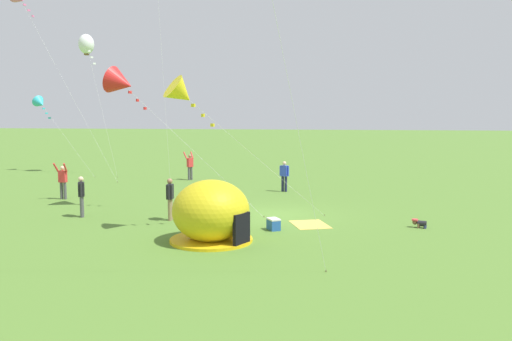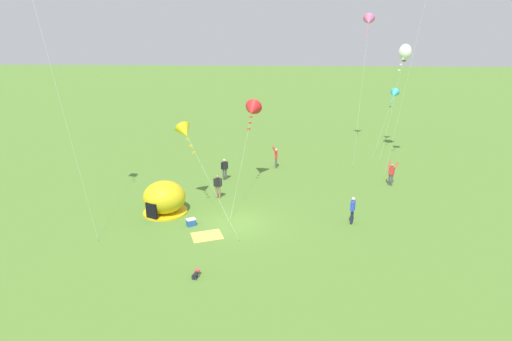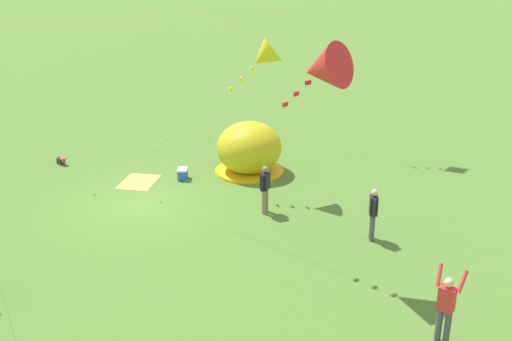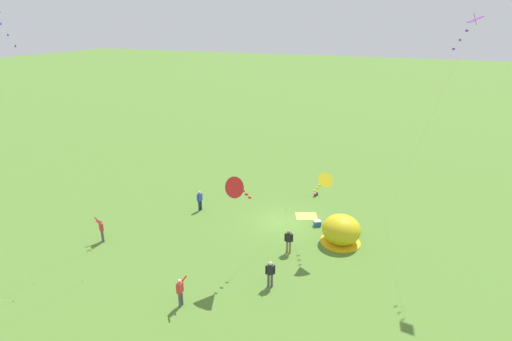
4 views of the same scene
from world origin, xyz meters
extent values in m
plane|color=#517A2D|center=(0.00, 0.00, 0.00)|extent=(300.00, 300.00, 0.00)
ellipsoid|color=gold|center=(-4.86, 1.41, 1.05)|extent=(2.70, 2.60, 2.10)
cylinder|color=yellow|center=(-4.86, 1.41, 0.05)|extent=(2.81, 2.81, 0.10)
cube|color=black|center=(-5.36, 0.24, 0.55)|extent=(0.78, 0.43, 1.10)
cube|color=gold|center=(-1.58, -1.65, 0.01)|extent=(2.06, 1.84, 0.01)
cube|color=#2659B2|center=(-2.77, -0.39, 0.19)|extent=(0.63, 0.59, 0.38)
cube|color=white|center=(-2.77, -0.39, 0.41)|extent=(0.64, 0.60, 0.06)
cylinder|color=black|center=(-1.35, -5.87, 0.17)|extent=(0.29, 0.36, 0.22)
sphere|color=brown|center=(-1.28, -5.62, 0.20)|extent=(0.19, 0.19, 0.19)
cylinder|color=#D83F3F|center=(-1.28, -5.62, 0.29)|extent=(0.24, 0.24, 0.06)
cylinder|color=brown|center=(-1.41, -5.73, 0.09)|extent=(0.07, 0.07, 0.17)
cylinder|color=brown|center=(-1.22, -5.78, 0.09)|extent=(0.07, 0.07, 0.17)
cylinder|color=navy|center=(-1.45, -5.97, 0.07)|extent=(0.09, 0.09, 0.13)
cylinder|color=navy|center=(-1.30, -6.01, 0.07)|extent=(0.09, 0.09, 0.13)
cylinder|color=#4C4C51|center=(10.82, 7.54, 0.44)|extent=(0.15, 0.15, 0.88)
cylinder|color=#4C4C51|center=(10.98, 7.42, 0.44)|extent=(0.15, 0.15, 0.88)
cube|color=red|center=(10.90, 7.48, 1.18)|extent=(0.45, 0.42, 0.60)
sphere|color=#9E7051|center=(10.90, 7.48, 1.61)|extent=(0.22, 0.22, 0.22)
cylinder|color=red|center=(10.78, 7.76, 1.64)|extent=(0.25, 0.38, 0.50)
cylinder|color=red|center=(11.21, 7.44, 1.64)|extent=(0.33, 0.33, 0.50)
cylinder|color=#4C4C51|center=(2.09, 11.22, 0.44)|extent=(0.15, 0.15, 0.88)
cylinder|color=#4C4C51|center=(2.09, 11.42, 0.44)|extent=(0.15, 0.15, 0.88)
cube|color=red|center=(2.09, 11.32, 1.18)|extent=(0.25, 0.38, 0.60)
sphere|color=beige|center=(2.09, 11.32, 1.61)|extent=(0.22, 0.22, 0.22)
cylinder|color=red|center=(1.94, 11.06, 1.64)|extent=(0.39, 0.15, 0.50)
cylinder|color=red|center=(1.95, 11.59, 1.64)|extent=(0.39, 0.16, 0.50)
cylinder|color=#4C4C51|center=(-2.00, 7.88, 0.44)|extent=(0.15, 0.15, 0.88)
cylinder|color=#4C4C51|center=(-1.83, 7.97, 0.44)|extent=(0.15, 0.15, 0.88)
cube|color=black|center=(-1.92, 7.93, 1.18)|extent=(0.45, 0.39, 0.60)
sphere|color=beige|center=(-1.92, 7.93, 1.61)|extent=(0.22, 0.22, 0.22)
cylinder|color=black|center=(-2.14, 7.81, 1.18)|extent=(0.09, 0.09, 0.58)
cylinder|color=black|center=(-1.69, 8.04, 1.18)|extent=(0.09, 0.09, 0.58)
cylinder|color=#8C7251|center=(-1.93, 4.01, 0.44)|extent=(0.15, 0.15, 0.88)
cylinder|color=#8C7251|center=(-1.73, 4.04, 0.44)|extent=(0.15, 0.15, 0.88)
cube|color=black|center=(-1.83, 4.03, 1.18)|extent=(0.41, 0.29, 0.60)
sphere|color=#9E7051|center=(-1.83, 4.03, 1.61)|extent=(0.22, 0.22, 0.22)
cylinder|color=black|center=(-2.08, 3.99, 1.18)|extent=(0.09, 0.09, 0.58)
cylinder|color=black|center=(-1.58, 4.06, 1.18)|extent=(0.09, 0.09, 0.58)
cylinder|color=#1E2347|center=(6.93, 0.65, 0.44)|extent=(0.15, 0.15, 0.88)
cylinder|color=#1E2347|center=(6.86, 0.46, 0.44)|extent=(0.15, 0.15, 0.88)
cube|color=blue|center=(6.89, 0.55, 1.18)|extent=(0.35, 0.44, 0.60)
sphere|color=beige|center=(6.89, 0.55, 1.61)|extent=(0.22, 0.22, 0.22)
cylinder|color=blue|center=(6.98, 0.79, 1.18)|extent=(0.09, 0.09, 0.58)
cylinder|color=blue|center=(6.81, 0.32, 1.18)|extent=(0.09, 0.09, 0.58)
cylinder|color=silver|center=(12.52, 17.54, 2.64)|extent=(2.98, 6.03, 5.28)
cylinder|color=brown|center=(11.03, 14.53, 0.03)|extent=(0.03, 0.03, 0.06)
cone|color=#33B7D1|center=(14.01, 20.55, 5.27)|extent=(1.33, 1.42, 1.18)
cube|color=#33B7D1|center=(13.81, 20.15, 4.85)|extent=(0.20, 0.15, 0.12)
cube|color=#33B7D1|center=(13.64, 19.82, 4.49)|extent=(0.19, 0.18, 0.12)
cube|color=#33B7D1|center=(13.48, 19.48, 4.14)|extent=(0.19, 0.17, 0.12)
cylinder|color=silver|center=(12.34, 14.55, 4.77)|extent=(2.10, 3.24, 9.54)
cylinder|color=brown|center=(11.30, 12.94, 0.03)|extent=(0.03, 0.03, 0.06)
ellipsoid|color=white|center=(13.38, 16.16, 9.53)|extent=(1.12, 1.12, 1.43)
cube|color=brown|center=(13.38, 16.16, 8.83)|extent=(0.28, 0.28, 0.20)
cube|color=white|center=(13.16, 15.83, 8.98)|extent=(0.16, 0.20, 0.12)
cube|color=white|center=(12.98, 15.54, 8.52)|extent=(0.19, 0.17, 0.12)
cube|color=white|center=(12.79, 15.25, 8.05)|extent=(0.19, 0.17, 0.12)
cylinder|color=brown|center=(-7.51, -2.60, 0.03)|extent=(0.03, 0.03, 0.06)
cylinder|color=silver|center=(-1.67, 0.36, 2.52)|extent=(3.99, 4.94, 5.04)
cylinder|color=brown|center=(0.32, -2.10, 0.03)|extent=(0.03, 0.03, 0.06)
cone|color=yellow|center=(-3.66, 2.83, 5.04)|extent=(1.58, 1.62, 1.30)
cube|color=yellow|center=(-3.38, 2.48, 4.62)|extent=(0.16, 0.20, 0.12)
cube|color=yellow|center=(-3.15, 2.19, 4.26)|extent=(0.19, 0.18, 0.12)
cube|color=yellow|center=(-2.91, 1.90, 3.90)|extent=(0.18, 0.19, 0.12)
cylinder|color=silver|center=(9.69, 15.55, 6.16)|extent=(1.82, 7.77, 12.33)
cylinder|color=brown|center=(8.78, 11.68, 0.03)|extent=(0.03, 0.03, 0.06)
cube|color=pink|center=(10.49, 19.02, 11.84)|extent=(0.21, 0.14, 0.12)
cube|color=pink|center=(10.41, 18.66, 11.43)|extent=(0.20, 0.16, 0.12)
cube|color=pink|center=(10.33, 18.31, 11.02)|extent=(0.20, 0.07, 0.12)
cylinder|color=silver|center=(-0.08, 3.74, 2.87)|extent=(0.90, 6.73, 5.74)
cylinder|color=brown|center=(-0.53, 0.38, 0.03)|extent=(0.03, 0.03, 0.06)
cone|color=red|center=(0.36, 7.10, 5.73)|extent=(1.42, 1.57, 1.52)
cube|color=red|center=(0.31, 6.66, 5.31)|extent=(0.21, 0.10, 0.12)
cube|color=red|center=(0.26, 6.29, 4.94)|extent=(0.20, 0.07, 0.12)
cube|color=red|center=(0.21, 5.91, 4.58)|extent=(0.20, 0.08, 0.12)
cylinder|color=silver|center=(11.92, 9.69, 7.64)|extent=(2.35, 1.70, 15.29)
cylinder|color=brown|center=(10.75, 8.85, 0.03)|extent=(0.03, 0.03, 0.06)
camera|label=1|loc=(-20.81, -3.29, 4.18)|focal=35.00mm
camera|label=2|loc=(2.58, -21.80, 10.66)|focal=28.00mm
camera|label=3|loc=(14.34, 13.92, 8.81)|focal=42.00mm
camera|label=4|loc=(-8.41, 26.49, 14.87)|focal=28.00mm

